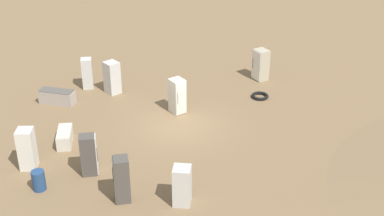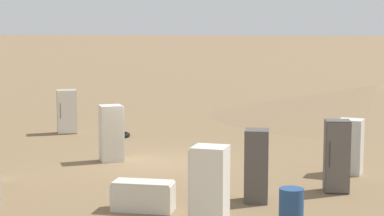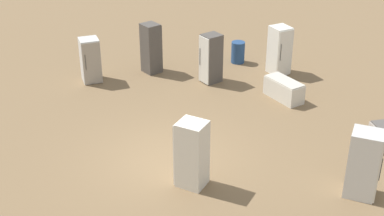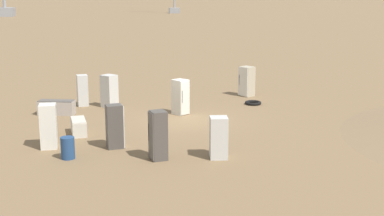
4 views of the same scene
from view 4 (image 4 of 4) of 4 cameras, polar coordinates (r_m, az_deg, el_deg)
ground_plane at (r=26.74m, az=-0.70°, el=-1.34°), size 1000.00×1000.00×0.00m
discarded_fridge_0 at (r=27.91m, az=-1.24°, el=1.18°), size 0.96×0.97×1.84m
discarded_fridge_1 at (r=20.54m, az=-3.64°, el=-2.94°), size 0.74×0.76×1.92m
discarded_fridge_2 at (r=24.73m, az=-12.00°, el=-1.96°), size 0.85×1.54×0.70m
discarded_fridge_3 at (r=29.91m, az=-8.83°, el=1.79°), size 1.02×1.03×1.81m
discarded_fridge_4 at (r=30.56m, az=-11.61°, el=1.85°), size 0.68×0.72×1.75m
discarded_fridge_5 at (r=28.82m, az=-14.25°, el=0.06°), size 1.98×1.04×0.76m
discarded_fridge_6 at (r=32.87m, az=5.85°, el=2.85°), size 1.02×1.04×1.81m
discarded_fridge_7 at (r=20.75m, az=2.86°, el=-3.17°), size 0.72×0.76×1.64m
discarded_fridge_8 at (r=22.79m, az=-15.07°, el=-1.88°), size 0.70×0.81×1.85m
discarded_fridge_9 at (r=22.23m, az=-8.23°, el=-1.96°), size 0.80×0.71×1.82m
scrap_tire at (r=30.65m, az=6.53°, el=0.55°), size 0.94×0.94×0.17m
rusty_barrel at (r=21.29m, az=-13.12°, el=-4.17°), size 0.54×0.54×0.86m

